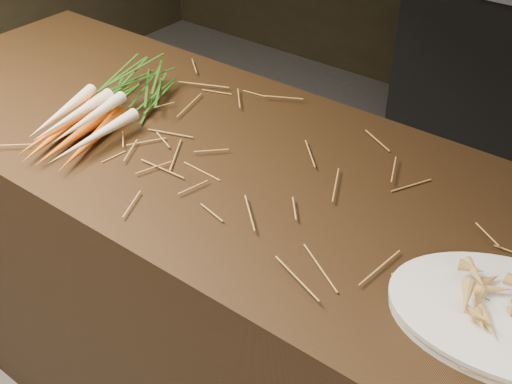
# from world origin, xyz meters

# --- Properties ---
(main_counter) EXTENTS (2.40, 0.70, 0.90)m
(main_counter) POSITION_xyz_m (0.00, 0.30, 0.45)
(main_counter) COLOR black
(main_counter) RESTS_ON ground
(straw_bedding) EXTENTS (1.40, 0.60, 0.02)m
(straw_bedding) POSITION_xyz_m (0.00, 0.30, 0.91)
(straw_bedding) COLOR #AA7C3A
(straw_bedding) RESTS_ON main_counter
(root_veg_bunch) EXTENTS (0.26, 0.50, 0.09)m
(root_veg_bunch) POSITION_xyz_m (-0.55, 0.27, 0.94)
(root_veg_bunch) COLOR orange
(root_veg_bunch) RESTS_ON main_counter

